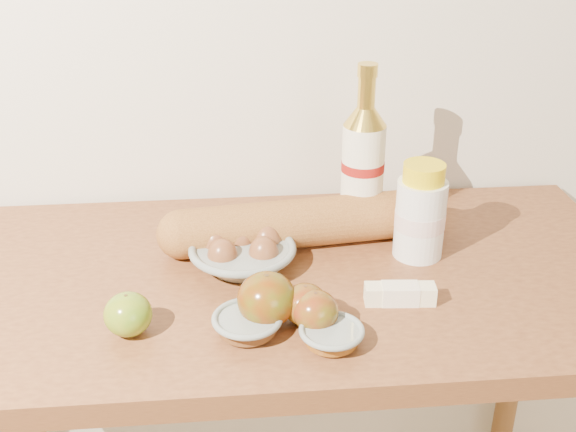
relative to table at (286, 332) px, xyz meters
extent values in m
cube|color=brown|center=(0.00, 0.00, 0.10)|extent=(1.20, 0.60, 0.04)
cylinder|color=brown|center=(-0.55, 0.25, -0.35)|extent=(0.05, 0.05, 0.86)
cylinder|color=brown|center=(0.55, 0.25, -0.35)|extent=(0.05, 0.05, 0.86)
cylinder|color=white|center=(0.15, 0.14, 0.23)|extent=(0.10, 0.10, 0.21)
cylinder|color=maroon|center=(0.15, 0.14, 0.25)|extent=(0.10, 0.10, 0.02)
cone|color=gold|center=(0.15, 0.14, 0.35)|extent=(0.10, 0.10, 0.03)
cylinder|color=gold|center=(0.15, 0.14, 0.39)|extent=(0.04, 0.04, 0.05)
cylinder|color=gold|center=(0.15, 0.14, 0.43)|extent=(0.04, 0.04, 0.02)
cylinder|color=white|center=(0.23, 0.04, 0.19)|extent=(0.10, 0.10, 0.14)
cylinder|color=beige|center=(0.23, 0.04, 0.19)|extent=(0.10, 0.10, 0.03)
cylinder|color=yellow|center=(0.23, 0.04, 0.28)|extent=(0.08, 0.08, 0.03)
torus|color=gray|center=(-0.07, 0.02, 0.16)|extent=(0.19, 0.19, 0.01)
ellipsoid|color=brown|center=(-0.11, 0.00, 0.16)|extent=(0.05, 0.05, 0.06)
ellipsoid|color=brown|center=(-0.04, 0.01, 0.16)|extent=(0.05, 0.05, 0.06)
ellipsoid|color=brown|center=(-0.07, 0.06, 0.16)|extent=(0.05, 0.05, 0.06)
ellipsoid|color=brown|center=(-0.12, 0.05, 0.16)|extent=(0.05, 0.05, 0.06)
ellipsoid|color=brown|center=(-0.03, 0.05, 0.16)|extent=(0.05, 0.05, 0.06)
cylinder|color=#AB7034|center=(0.04, 0.09, 0.17)|extent=(0.44, 0.13, 0.09)
sphere|color=#AB7034|center=(-0.17, 0.07, 0.17)|extent=(0.10, 0.10, 0.09)
sphere|color=#AB7034|center=(0.26, 0.12, 0.17)|extent=(0.10, 0.10, 0.09)
ellipsoid|color=olive|center=(-0.24, -0.15, 0.16)|extent=(0.09, 0.09, 0.06)
cylinder|color=#4B3619|center=(-0.24, -0.15, 0.18)|extent=(0.01, 0.01, 0.01)
ellipsoid|color=maroon|center=(-0.04, -0.14, 0.16)|extent=(0.10, 0.10, 0.08)
cylinder|color=#4B3519|center=(-0.04, -0.14, 0.20)|extent=(0.01, 0.01, 0.01)
ellipsoid|color=maroon|center=(0.03, -0.16, 0.15)|extent=(0.08, 0.08, 0.06)
cylinder|color=#4F301A|center=(0.03, -0.16, 0.18)|extent=(0.01, 0.01, 0.01)
torus|color=gray|center=(-0.07, -0.16, 0.15)|extent=(0.11, 0.11, 0.01)
cylinder|color=brown|center=(-0.07, -0.16, 0.14)|extent=(0.09, 0.09, 0.02)
torus|color=gray|center=(0.05, -0.20, 0.15)|extent=(0.11, 0.11, 0.01)
cylinder|color=brown|center=(0.05, -0.20, 0.14)|extent=(0.09, 0.09, 0.02)
cube|color=#FFF4C5|center=(0.17, -0.11, 0.14)|extent=(0.11, 0.04, 0.03)
cube|color=white|center=(0.17, -0.11, 0.14)|extent=(0.06, 0.04, 0.03)
ellipsoid|color=maroon|center=(0.01, -0.15, 0.15)|extent=(0.08, 0.08, 0.06)
cylinder|color=#4F301A|center=(0.01, -0.15, 0.18)|extent=(0.01, 0.01, 0.01)
camera|label=1|loc=(-0.09, -1.03, 0.75)|focal=45.00mm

